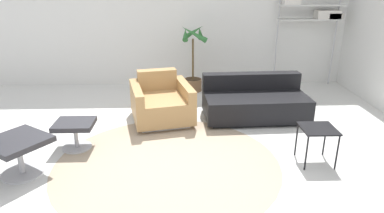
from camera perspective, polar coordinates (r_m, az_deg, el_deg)
The scene contains 9 objects.
ground_plane at distance 4.11m, azimuth -4.43°, elevation -8.57°, with size 12.00×12.00×0.00m, color silver.
wall_back at distance 6.74m, azimuth -3.77°, elevation 15.40°, with size 12.00×0.09×2.80m.
round_rug at distance 4.00m, azimuth -4.15°, elevation -9.45°, with size 2.59×2.59×0.01m.
ottoman at distance 4.46m, azimuth -18.93°, elevation -3.56°, with size 0.47×0.40×0.36m.
armchair_red at distance 5.09m, azimuth -5.16°, elevation 0.51°, with size 1.01×1.08×0.69m.
couch_low at distance 5.27m, azimuth 10.35°, elevation 0.68°, with size 1.55×0.88×0.63m.
side_table at distance 4.10m, azimuth 20.25°, elevation -4.03°, with size 0.38×0.38×0.43m.
potted_plant at distance 6.38m, azimuth 0.18°, elevation 6.69°, with size 0.48×0.51×1.27m.
shelf_unit at distance 6.93m, azimuth 19.83°, elevation 14.51°, with size 1.19×0.28×1.98m.
Camera 1 is at (0.19, -3.59, 1.99)m, focal length 32.00 mm.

